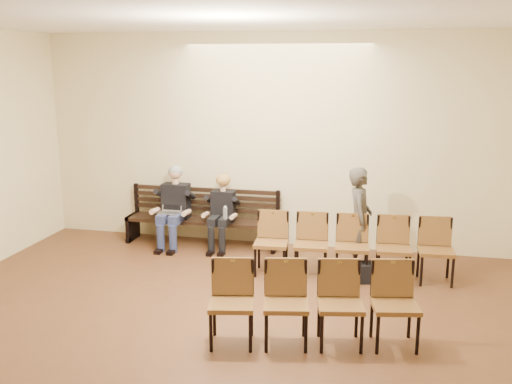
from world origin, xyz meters
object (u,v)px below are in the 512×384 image
at_px(seated_woman, 222,216).
at_px(bag, 362,272).
at_px(water_bottle, 225,220).
at_px(chair_row_back, 313,305).
at_px(bench, 202,231).
at_px(seated_man, 174,207).
at_px(passerby, 360,211).
at_px(chair_row_front, 352,247).
at_px(laptop, 169,214).

xyz_separation_m(seated_woman, bag, (2.33, -0.99, -0.42)).
bearing_deg(water_bottle, chair_row_back, -57.48).
xyz_separation_m(bench, seated_man, (-0.44, -0.12, 0.44)).
distance_m(passerby, chair_row_front, 0.59).
distance_m(water_bottle, chair_row_front, 2.14).
height_order(water_bottle, bag, water_bottle).
bearing_deg(water_bottle, bag, -19.07).
xyz_separation_m(laptop, passerby, (3.09, -0.32, 0.31)).
distance_m(seated_woman, water_bottle, 0.26).
bearing_deg(bench, water_bottle, -34.46).
height_order(laptop, water_bottle, laptop).
height_order(seated_woman, bag, seated_woman).
distance_m(bench, bag, 2.93).
xyz_separation_m(bag, chair_row_back, (-0.45, -1.99, 0.33)).
xyz_separation_m(bench, water_bottle, (0.51, -0.35, 0.34)).
relative_size(water_bottle, chair_row_front, 0.08).
xyz_separation_m(bench, passerby, (2.63, -0.60, 0.66)).
relative_size(bag, chair_row_back, 0.16).
height_order(laptop, passerby, passerby).
distance_m(laptop, passerby, 3.12).
bearing_deg(passerby, laptop, 79.93).
relative_size(seated_woman, laptop, 3.27).
bearing_deg(laptop, seated_man, 73.28).
height_order(bag, chair_row_front, chair_row_front).
distance_m(laptop, water_bottle, 0.98).
bearing_deg(chair_row_front, bench, 154.73).
bearing_deg(chair_row_front, seated_woman, 154.07).
distance_m(chair_row_front, chair_row_back, 2.12).
bearing_deg(water_bottle, bench, 145.54).
bearing_deg(chair_row_front, chair_row_back, -101.82).
relative_size(bench, bag, 7.12).
relative_size(seated_woman, water_bottle, 5.00).
xyz_separation_m(bag, chair_row_front, (-0.16, 0.12, 0.32)).
bearing_deg(water_bottle, laptop, 176.06).
bearing_deg(passerby, chair_row_back, 167.53).
relative_size(water_bottle, passerby, 0.12).
relative_size(seated_woman, chair_row_back, 0.49).
bearing_deg(chair_row_back, chair_row_front, 71.02).
bearing_deg(bag, water_bottle, 160.93).
relative_size(bag, passerby, 0.21).
relative_size(bench, seated_man, 1.96).
distance_m(water_bottle, passerby, 2.15).
bearing_deg(chair_row_back, seated_woman, 111.11).
bearing_deg(seated_man, bag, -17.45).
distance_m(seated_woman, chair_row_front, 2.34).
xyz_separation_m(laptop, water_bottle, (0.97, -0.07, -0.01)).
relative_size(bench, passerby, 1.47).
relative_size(seated_woman, passerby, 0.62).
distance_m(bench, laptop, 0.65).
bearing_deg(chair_row_back, bench, 114.99).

